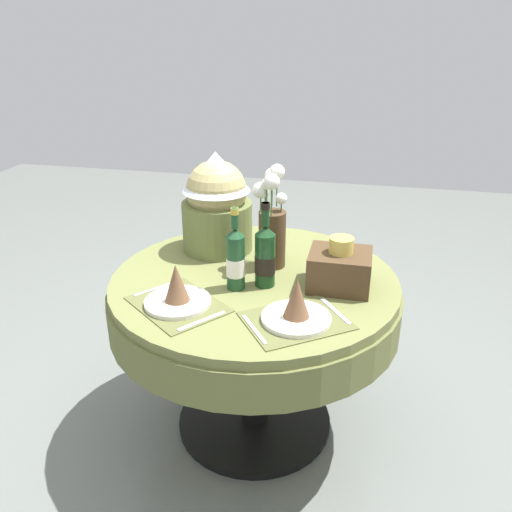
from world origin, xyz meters
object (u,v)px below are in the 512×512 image
object	(u,v)px
place_setting_left	(177,293)
gift_tub_back_left	(217,199)
dining_table	(254,307)
flower_vase	(272,222)
woven_basket_side_right	(340,268)
wine_bottle_centre	(265,256)
place_setting_right	(296,309)
wine_bottle_left	(235,259)

from	to	relation	value
place_setting_left	gift_tub_back_left	distance (m)	0.56
dining_table	place_setting_left	distance (m)	0.40
flower_vase	woven_basket_side_right	xyz separation A→B (m)	(0.29, -0.14, -0.11)
flower_vase	wine_bottle_centre	xyz separation A→B (m)	(0.01, -0.19, -0.07)
wine_bottle_centre	gift_tub_back_left	size ratio (longest dim) A/B	0.76
dining_table	gift_tub_back_left	distance (m)	0.50
place_setting_right	dining_table	bearing A→B (deg)	125.60
dining_table	flower_vase	size ratio (longest dim) A/B	2.83
gift_tub_back_left	wine_bottle_left	bearing A→B (deg)	-63.57
place_setting_left	wine_bottle_left	size ratio (longest dim) A/B	1.33
place_setting_right	wine_bottle_left	distance (m)	0.34
dining_table	place_setting_left	xyz separation A→B (m)	(-0.22, -0.28, 0.18)
place_setting_left	wine_bottle_centre	size ratio (longest dim) A/B	1.28
wine_bottle_left	woven_basket_side_right	distance (m)	0.40
flower_vase	wine_bottle_left	xyz separation A→B (m)	(-0.09, -0.23, -0.07)
gift_tub_back_left	woven_basket_side_right	distance (m)	0.63
gift_tub_back_left	woven_basket_side_right	bearing A→B (deg)	-24.54
dining_table	woven_basket_side_right	bearing A→B (deg)	-1.16
place_setting_right	wine_bottle_centre	distance (m)	0.30
dining_table	gift_tub_back_left	size ratio (longest dim) A/B	2.66
gift_tub_back_left	place_setting_right	bearing A→B (deg)	-51.30
dining_table	flower_vase	distance (m)	0.36
place_setting_left	gift_tub_back_left	world-z (taller)	gift_tub_back_left
flower_vase	dining_table	bearing A→B (deg)	-108.04
flower_vase	wine_bottle_centre	world-z (taller)	flower_vase
dining_table	flower_vase	bearing A→B (deg)	71.96
flower_vase	wine_bottle_left	bearing A→B (deg)	-111.23
flower_vase	wine_bottle_centre	distance (m)	0.20
wine_bottle_centre	gift_tub_back_left	world-z (taller)	gift_tub_back_left
place_setting_right	wine_bottle_centre	xyz separation A→B (m)	(-0.16, 0.24, 0.08)
place_setting_left	wine_bottle_centre	distance (m)	0.36
place_setting_right	flower_vase	world-z (taller)	flower_vase
place_setting_left	place_setting_right	world-z (taller)	same
place_setting_right	wine_bottle_left	size ratio (longest dim) A/B	1.33
woven_basket_side_right	place_setting_left	bearing A→B (deg)	-153.66
place_setting_right	gift_tub_back_left	bearing A→B (deg)	128.70
woven_basket_side_right	gift_tub_back_left	bearing A→B (deg)	155.46
dining_table	gift_tub_back_left	world-z (taller)	gift_tub_back_left
place_setting_left	flower_vase	distance (m)	0.51
place_setting_left	gift_tub_back_left	size ratio (longest dim) A/B	0.97
place_setting_left	dining_table	bearing A→B (deg)	52.04
woven_basket_side_right	wine_bottle_left	bearing A→B (deg)	-165.65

